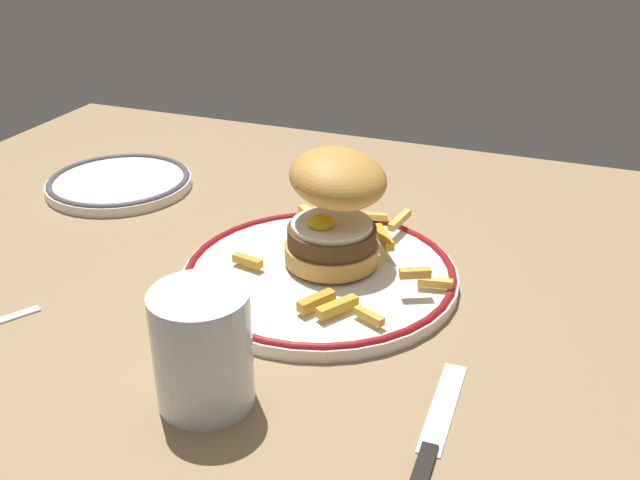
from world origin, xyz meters
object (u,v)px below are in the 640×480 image
burger (334,208)px  water_glass (203,355)px  side_plate (119,182)px  knife (429,449)px  dinner_plate (320,274)px

burger → water_glass: burger is taller
side_plate → knife: size_ratio=1.02×
burger → side_plate: burger is taller
dinner_plate → water_glass: 20.44cm
water_glass → side_plate: bearing=133.3°
dinner_plate → burger: burger is taller
dinner_plate → water_glass: (-1.59, -20.10, 3.34)cm
dinner_plate → burger: bearing=75.2°
side_plate → knife: 58.14cm
dinner_plate → burger: size_ratio=2.00×
burger → knife: size_ratio=0.76×
water_glass → knife: size_ratio=0.53×
side_plate → knife: side_plate is taller
dinner_plate → side_plate: same height
dinner_plate → knife: dinner_plate is taller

